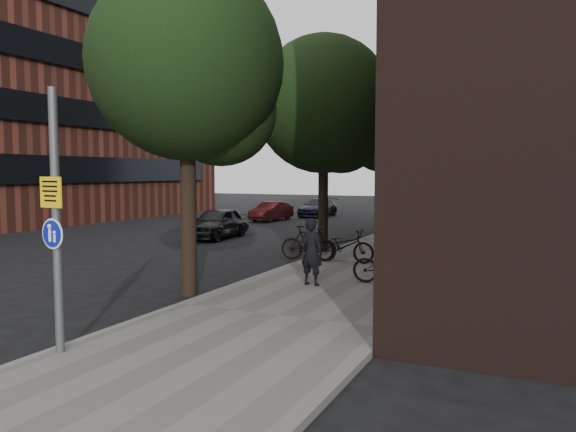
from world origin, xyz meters
The scene contains 15 objects.
ground centered at (0.00, 0.00, 0.00)m, with size 120.00×120.00×0.00m, color black.
sidewalk centered at (0.25, 10.00, 0.06)m, with size 4.50×60.00×0.12m, color slate.
curb_edge centered at (-2.00, 10.00, 0.07)m, with size 0.15×60.00×0.13m, color slate.
street_tree_near centered at (-2.53, 4.64, 5.11)m, with size 4.40×4.40×7.50m.
street_tree_mid centered at (-2.53, 13.14, 5.11)m, with size 5.00×5.00×7.80m.
street_tree_far centered at (-2.53, 22.14, 5.11)m, with size 5.00×5.00×7.80m.
signpost centered at (-1.80, -0.04, 2.12)m, with size 0.46×0.13×3.97m.
pedestrian centered at (-0.26, 6.23, 0.94)m, with size 0.60×0.39×1.63m, color black.
parked_bike_facade_near centered at (1.43, 7.18, 0.60)m, with size 0.64×1.83×0.96m, color black.
parked_bike_facade_far centered at (2.00, 10.27, 0.68)m, with size 0.53×1.86×1.12m, color black.
parked_bike_curb_near centered at (-0.71, 9.87, 0.62)m, with size 0.67×1.92×1.01m, color black.
parked_bike_curb_far centered at (-1.80, 9.72, 0.66)m, with size 0.51×1.79×1.07m, color black.
parked_car_near centered at (-8.09, 14.46, 0.66)m, with size 1.56×3.87×1.32m, color black.
parked_car_mid centered at (-9.88, 23.27, 0.56)m, with size 1.19×3.41×1.12m, color #5B1A1A.
parked_car_far centered at (-8.60, 27.49, 0.58)m, with size 1.64×4.02×1.17m, color #1B2132.
Camera 1 is at (4.85, -6.16, 2.84)m, focal length 35.00 mm.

